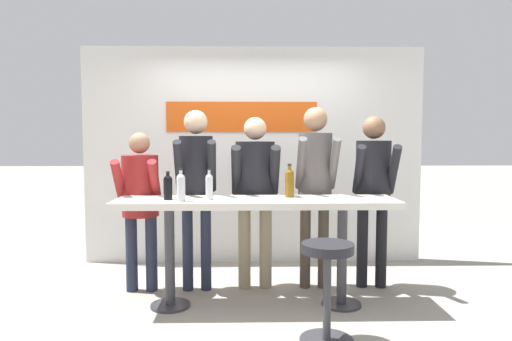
# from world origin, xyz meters

# --- Properties ---
(ground_plane) EXTENTS (40.00, 40.00, 0.00)m
(ground_plane) POSITION_xyz_m (0.00, 0.00, 0.00)
(ground_plane) COLOR gray
(back_wall) EXTENTS (4.13, 0.12, 2.63)m
(back_wall) POSITION_xyz_m (-0.00, 1.53, 1.32)
(back_wall) COLOR silver
(back_wall) RESTS_ON ground_plane
(tasting_table) EXTENTS (2.53, 0.57, 0.99)m
(tasting_table) POSITION_xyz_m (0.00, 0.00, 0.84)
(tasting_table) COLOR silver
(tasting_table) RESTS_ON ground_plane
(bar_stool) EXTENTS (0.41, 0.41, 0.76)m
(bar_stool) POSITION_xyz_m (0.51, -0.75, 0.51)
(bar_stool) COLOR #333338
(bar_stool) RESTS_ON ground_plane
(person_far_left) EXTENTS (0.43, 0.52, 1.59)m
(person_far_left) POSITION_xyz_m (-1.14, 0.43, 0.98)
(person_far_left) COLOR #23283D
(person_far_left) RESTS_ON ground_plane
(person_left) EXTENTS (0.42, 0.56, 1.81)m
(person_left) POSITION_xyz_m (-0.59, 0.45, 1.14)
(person_left) COLOR #23283D
(person_left) RESTS_ON ground_plane
(person_center_left) EXTENTS (0.47, 0.56, 1.74)m
(person_center_left) POSITION_xyz_m (-0.00, 0.51, 1.07)
(person_center_left) COLOR gray
(person_center_left) RESTS_ON ground_plane
(person_center) EXTENTS (0.41, 0.55, 1.84)m
(person_center) POSITION_xyz_m (0.61, 0.50, 1.16)
(person_center) COLOR #473D33
(person_center) RESTS_ON ground_plane
(person_center_right) EXTENTS (0.45, 0.57, 1.75)m
(person_center_right) POSITION_xyz_m (1.20, 0.50, 1.09)
(person_center_right) COLOR black
(person_center_right) RESTS_ON ground_plane
(wine_bottle_0) EXTENTS (0.08, 0.08, 0.31)m
(wine_bottle_0) POSITION_xyz_m (0.31, 0.11, 1.13)
(wine_bottle_0) COLOR brown
(wine_bottle_0) RESTS_ON tasting_table
(wine_bottle_1) EXTENTS (0.08, 0.08, 0.28)m
(wine_bottle_1) POSITION_xyz_m (-0.66, -0.13, 1.12)
(wine_bottle_1) COLOR #B7BCC1
(wine_bottle_1) RESTS_ON tasting_table
(wine_bottle_2) EXTENTS (0.07, 0.07, 0.28)m
(wine_bottle_2) POSITION_xyz_m (-0.42, -0.05, 1.12)
(wine_bottle_2) COLOR #B7BCC1
(wine_bottle_2) RESTS_ON tasting_table
(wine_bottle_3) EXTENTS (0.08, 0.08, 0.25)m
(wine_bottle_3) POSITION_xyz_m (-0.78, -0.04, 1.11)
(wine_bottle_3) COLOR black
(wine_bottle_3) RESTS_ON tasting_table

